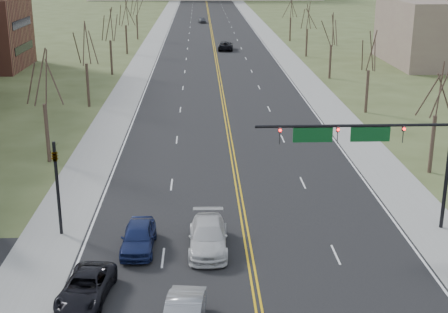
{
  "coord_description": "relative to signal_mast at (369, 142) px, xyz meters",
  "views": [
    {
      "loc": [
        -2.75,
        -22.35,
        16.57
      ],
      "look_at": [
        -1.12,
        19.51,
        3.0
      ],
      "focal_mm": 50.0,
      "sensor_mm": 36.0,
      "label": 1
    }
  ],
  "objects": [
    {
      "name": "tree_r_1",
      "position": [
        8.05,
        30.5,
        0.79
      ],
      "size": [
        3.74,
        3.74,
        8.5
      ],
      "color": "#3A2D22",
      "rests_on": "ground"
    },
    {
      "name": "center_line",
      "position": [
        -7.45,
        96.5,
        -5.75
      ],
      "size": [
        0.42,
        380.0,
        0.01
      ],
      "primitive_type": "cube",
      "color": "gold",
      "rests_on": "road"
    },
    {
      "name": "cross_road",
      "position": [
        -7.45,
        -7.5,
        -5.76
      ],
      "size": [
        120.0,
        14.0,
        0.01
      ],
      "primitive_type": "cube",
      "color": "black",
      "rests_on": "ground"
    },
    {
      "name": "car_far_sb",
      "position": [
        -9.47,
        126.79,
        -5.01
      ],
      "size": [
        2.28,
        4.53,
        1.48
      ],
      "primitive_type": "imported",
      "rotation": [
        0.0,
        0.0,
        0.12
      ],
      "color": "#52545A",
      "rests_on": "road"
    },
    {
      "name": "tree_r_3",
      "position": [
        8.05,
        70.5,
        0.79
      ],
      "size": [
        3.74,
        3.74,
        8.5
      ],
      "color": "#3A2D22",
      "rests_on": "ground"
    },
    {
      "name": "edge_line_right",
      "position": [
        2.35,
        96.5,
        -5.75
      ],
      "size": [
        0.15,
        380.0,
        0.01
      ],
      "primitive_type": "cube",
      "color": "silver",
      "rests_on": "road"
    },
    {
      "name": "car_sb_outer_second",
      "position": [
        -13.92,
        -2.35,
        -4.95
      ],
      "size": [
        1.95,
        4.72,
        1.6
      ],
      "primitive_type": "imported",
      "rotation": [
        0.0,
        0.0,
        -0.01
      ],
      "color": "navy",
      "rests_on": "road"
    },
    {
      "name": "edge_line_left",
      "position": [
        -17.25,
        96.5,
        -5.75
      ],
      "size": [
        0.15,
        380.0,
        0.01
      ],
      "primitive_type": "cube",
      "color": "silver",
      "rests_on": "road"
    },
    {
      "name": "tree_l_2",
      "position": [
        -22.95,
        54.5,
        1.18
      ],
      "size": [
        3.96,
        3.96,
        9.0
      ],
      "color": "#3A2D22",
      "rests_on": "ground"
    },
    {
      "name": "signal_left",
      "position": [
        -18.95,
        0.0,
        -2.05
      ],
      "size": [
        0.32,
        0.36,
        6.0
      ],
      "color": "black",
      "rests_on": "ground"
    },
    {
      "name": "tree_r_2",
      "position": [
        8.05,
        50.5,
        0.79
      ],
      "size": [
        3.74,
        3.74,
        8.5
      ],
      "color": "#3A2D22",
      "rests_on": "ground"
    },
    {
      "name": "tree_l_0",
      "position": [
        -22.95,
        14.5,
        1.18
      ],
      "size": [
        3.96,
        3.96,
        9.0
      ],
      "color": "#3A2D22",
      "rests_on": "ground"
    },
    {
      "name": "car_sb_outer_lead",
      "position": [
        -16.05,
        -7.85,
        -5.08
      ],
      "size": [
        2.76,
        5.04,
        1.34
      ],
      "primitive_type": "imported",
      "rotation": [
        0.0,
        0.0,
        -0.11
      ],
      "color": "black",
      "rests_on": "road"
    },
    {
      "name": "car_far_nb",
      "position": [
        -5.44,
        78.59,
        -4.95
      ],
      "size": [
        3.01,
        5.9,
        1.59
      ],
      "primitive_type": "imported",
      "rotation": [
        0.0,
        0.0,
        3.08
      ],
      "color": "black",
      "rests_on": "road"
    },
    {
      "name": "signal_mast",
      "position": [
        0.0,
        0.0,
        0.0
      ],
      "size": [
        12.12,
        0.44,
        7.2
      ],
      "color": "black",
      "rests_on": "ground"
    },
    {
      "name": "tree_l_4",
      "position": [
        -22.95,
        94.5,
        1.18
      ],
      "size": [
        3.96,
        3.96,
        9.0
      ],
      "color": "#3A2D22",
      "rests_on": "ground"
    },
    {
      "name": "sidewalk_left",
      "position": [
        -19.45,
        96.5,
        -5.75
      ],
      "size": [
        4.0,
        380.0,
        0.03
      ],
      "primitive_type": "cube",
      "color": "gray",
      "rests_on": "ground"
    },
    {
      "name": "car_sb_inner_second",
      "position": [
        -9.83,
        -2.47,
        -4.95
      ],
      "size": [
        2.34,
        5.57,
        1.61
      ],
      "primitive_type": "imported",
      "rotation": [
        0.0,
        0.0,
        -0.02
      ],
      "color": "silver",
      "rests_on": "road"
    },
    {
      "name": "tree_r_4",
      "position": [
        8.05,
        90.5,
        0.79
      ],
      "size": [
        3.74,
        3.74,
        8.5
      ],
      "color": "#3A2D22",
      "rests_on": "ground"
    },
    {
      "name": "tree_r_0",
      "position": [
        8.05,
        10.5,
        0.79
      ],
      "size": [
        3.74,
        3.74,
        8.5
      ],
      "color": "#3A2D22",
      "rests_on": "ground"
    },
    {
      "name": "road",
      "position": [
        -7.45,
        96.5,
        -5.76
      ],
      "size": [
        20.0,
        380.0,
        0.01
      ],
      "primitive_type": "cube",
      "color": "black",
      "rests_on": "ground"
    },
    {
      "name": "tree_l_1",
      "position": [
        -22.95,
        34.5,
        1.18
      ],
      "size": [
        3.96,
        3.96,
        9.0
      ],
      "color": "#3A2D22",
      "rests_on": "ground"
    },
    {
      "name": "sidewalk_right",
      "position": [
        4.55,
        96.5,
        -5.75
      ],
      "size": [
        4.0,
        380.0,
        0.03
      ],
      "primitive_type": "cube",
      "color": "gray",
      "rests_on": "ground"
    },
    {
      "name": "tree_l_3",
      "position": [
        -22.95,
        74.5,
        1.18
      ],
      "size": [
        3.96,
        3.96,
        9.0
      ],
      "color": "#3A2D22",
      "rests_on": "ground"
    }
  ]
}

